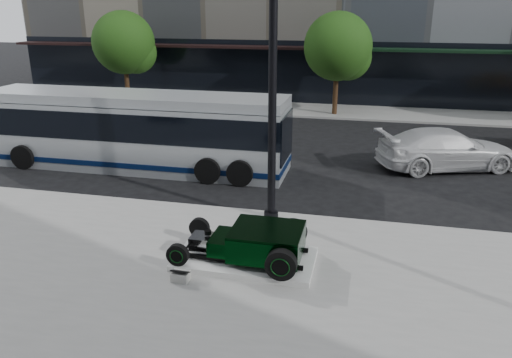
% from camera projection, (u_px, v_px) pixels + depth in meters
% --- Properties ---
extents(ground, '(120.00, 120.00, 0.00)m').
position_uv_depth(ground, '(275.00, 192.00, 17.29)').
color(ground, black).
rests_on(ground, ground).
extents(sidewalk_far, '(70.00, 4.00, 0.12)m').
position_uv_depth(sidewalk_far, '(319.00, 111.00, 30.14)').
color(sidewalk_far, gray).
rests_on(sidewalk_far, ground).
extents(street_trees, '(29.80, 3.80, 5.70)m').
position_uv_depth(street_trees, '(340.00, 49.00, 27.81)').
color(street_trees, black).
rests_on(street_trees, sidewalk_far).
extents(display_plinth, '(3.40, 1.80, 0.15)m').
position_uv_depth(display_plinth, '(245.00, 259.00, 12.33)').
color(display_plinth, silver).
rests_on(display_plinth, sidewalk_near).
extents(hot_rod, '(3.22, 2.00, 0.81)m').
position_uv_depth(hot_rod, '(258.00, 242.00, 12.09)').
color(hot_rod, black).
rests_on(hot_rod, display_plinth).
extents(info_plaque, '(0.41, 0.31, 0.31)m').
position_uv_depth(info_plaque, '(181.00, 275.00, 11.48)').
color(info_plaque, silver).
rests_on(info_plaque, sidewalk_near).
extents(lamppost, '(0.42, 0.42, 7.70)m').
position_uv_depth(lamppost, '(272.00, 99.00, 13.72)').
color(lamppost, black).
rests_on(lamppost, sidewalk_near).
extents(transit_bus, '(12.12, 2.88, 2.92)m').
position_uv_depth(transit_bus, '(135.00, 130.00, 19.52)').
color(transit_bus, silver).
rests_on(transit_bus, ground).
extents(white_sedan, '(5.84, 3.93, 1.57)m').
position_uv_depth(white_sedan, '(447.00, 149.00, 19.50)').
color(white_sedan, white).
rests_on(white_sedan, ground).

